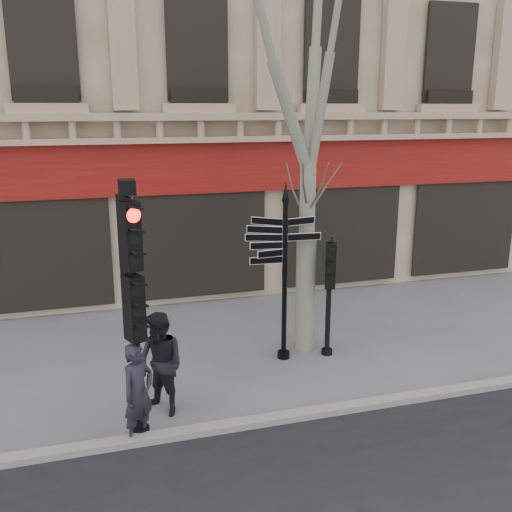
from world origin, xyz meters
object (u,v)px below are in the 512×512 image
at_px(plane_tree, 312,8).
at_px(traffic_signal_main, 132,281).
at_px(pedestrian_a, 138,393).
at_px(traffic_signal_secondary, 329,278).
at_px(pedestrian_b, 161,364).
at_px(fingerpost, 285,242).

bearing_deg(plane_tree, traffic_signal_main, -146.90).
xyz_separation_m(plane_tree, pedestrian_a, (-3.72, -2.55, -6.05)).
bearing_deg(traffic_signal_secondary, traffic_signal_main, -128.76).
height_order(traffic_signal_secondary, plane_tree, plane_tree).
bearing_deg(plane_tree, pedestrian_b, -151.18).
xyz_separation_m(pedestrian_a, pedestrian_b, (0.44, 0.74, 0.09)).
bearing_deg(pedestrian_a, pedestrian_b, 19.73).
height_order(traffic_signal_main, traffic_signal_secondary, traffic_signal_main).
bearing_deg(traffic_signal_main, fingerpost, 12.62).
xyz_separation_m(traffic_signal_main, plane_tree, (3.71, 2.42, 4.28)).
height_order(fingerpost, pedestrian_a, fingerpost).
bearing_deg(pedestrian_b, traffic_signal_secondary, 71.87).
height_order(fingerpost, traffic_signal_main, traffic_signal_main).
relative_size(fingerpost, pedestrian_b, 2.07).
height_order(traffic_signal_main, pedestrian_b, traffic_signal_main).
relative_size(fingerpost, traffic_signal_main, 0.91).
distance_m(plane_tree, pedestrian_b, 7.04).
height_order(traffic_signal_secondary, pedestrian_a, traffic_signal_secondary).
bearing_deg(traffic_signal_main, plane_tree, 11.70).
bearing_deg(pedestrian_b, traffic_signal_main, -74.17).
bearing_deg(pedestrian_a, plane_tree, -5.17).
xyz_separation_m(traffic_signal_main, pedestrian_b, (0.42, 0.61, -1.68)).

